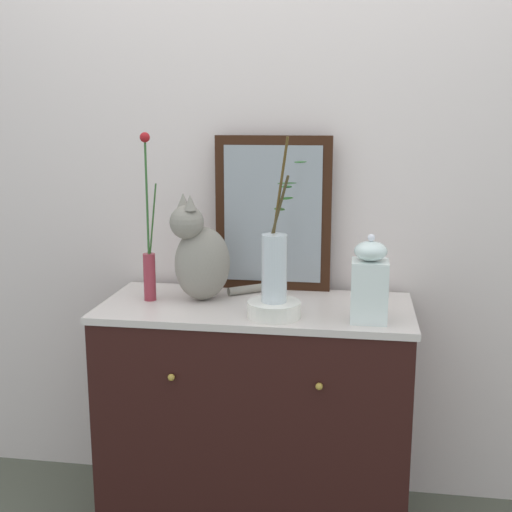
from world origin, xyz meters
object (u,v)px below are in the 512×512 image
object	(u,v)px
bowl_porcelain	(274,309)
jar_lidded_porcelain	(370,283)
mirror_leaning	(273,214)
cat_sitting	(200,256)
vase_slim_green	(149,256)
sideboard	(256,415)
vase_glass_clear	(275,263)

from	to	relation	value
bowl_porcelain	jar_lidded_porcelain	distance (m)	0.33
bowl_porcelain	mirror_leaning	bearing A→B (deg)	98.14
cat_sitting	bowl_porcelain	size ratio (longest dim) A/B	2.18
mirror_leaning	vase_slim_green	xyz separation A→B (m)	(-0.43, -0.23, -0.13)
sideboard	bowl_porcelain	distance (m)	0.49
vase_slim_green	jar_lidded_porcelain	xyz separation A→B (m)	(0.80, -0.14, -0.03)
cat_sitting	bowl_porcelain	xyz separation A→B (m)	(0.30, -0.17, -0.14)
sideboard	vase_slim_green	size ratio (longest dim) A/B	1.83
vase_slim_green	sideboard	bearing A→B (deg)	-0.69
mirror_leaning	jar_lidded_porcelain	bearing A→B (deg)	-44.66
cat_sitting	vase_slim_green	bearing A→B (deg)	-171.36
vase_slim_green	vase_glass_clear	bearing A→B (deg)	-16.26
jar_lidded_porcelain	mirror_leaning	bearing A→B (deg)	135.34
mirror_leaning	jar_lidded_porcelain	size ratio (longest dim) A/B	2.04
sideboard	cat_sitting	world-z (taller)	cat_sitting
mirror_leaning	vase_glass_clear	size ratio (longest dim) A/B	1.08
cat_sitting	vase_slim_green	distance (m)	0.19
sideboard	cat_sitting	size ratio (longest dim) A/B	2.83
vase_glass_clear	mirror_leaning	bearing A→B (deg)	98.48
sideboard	vase_glass_clear	bearing A→B (deg)	-57.89
sideboard	jar_lidded_porcelain	xyz separation A→B (m)	(0.40, -0.13, 0.56)
cat_sitting	vase_glass_clear	world-z (taller)	vase_glass_clear
cat_sitting	jar_lidded_porcelain	xyz separation A→B (m)	(0.61, -0.17, -0.04)
sideboard	vase_glass_clear	xyz separation A→B (m)	(0.09, -0.14, 0.62)
bowl_porcelain	jar_lidded_porcelain	size ratio (longest dim) A/B	0.62
mirror_leaning	vase_slim_green	size ratio (longest dim) A/B	0.97
mirror_leaning	cat_sitting	size ratio (longest dim) A/B	1.50
vase_slim_green	vase_glass_clear	size ratio (longest dim) A/B	1.11
bowl_porcelain	vase_glass_clear	distance (m)	0.16
cat_sitting	vase_glass_clear	bearing A→B (deg)	-29.62
cat_sitting	mirror_leaning	bearing A→B (deg)	39.31
sideboard	cat_sitting	bearing A→B (deg)	171.15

